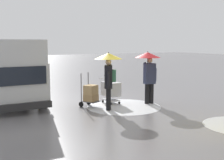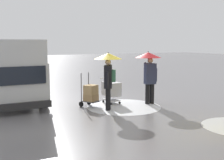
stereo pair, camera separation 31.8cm
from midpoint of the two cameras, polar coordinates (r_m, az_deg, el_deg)
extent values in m
plane|color=slate|center=(12.92, -2.93, -3.78)|extent=(90.00, 90.00, 0.00)
cylinder|color=silver|center=(11.45, 1.50, -5.20)|extent=(2.92, 2.92, 0.01)
cube|color=#B7BABF|center=(12.93, -20.37, 0.54)|extent=(1.98, 5.21, 1.40)
cube|color=#B7BABF|center=(10.99, -19.00, 5.32)|extent=(1.84, 1.41, 0.84)
cube|color=black|center=(10.34, -18.07, 0.77)|extent=(1.66, 0.07, 0.63)
cube|color=#232326|center=(10.47, -17.79, -4.98)|extent=(1.96, 0.17, 0.24)
cylinder|color=black|center=(11.68, -14.16, -3.39)|extent=(0.24, 0.72, 0.72)
cylinder|color=black|center=(14.77, -17.52, -1.28)|extent=(0.24, 0.72, 0.72)
cube|color=#B2B2B7|center=(11.95, -0.97, -1.76)|extent=(0.57, 0.80, 0.56)
cube|color=#B2B2B7|center=(12.03, -0.97, -3.92)|extent=(0.52, 0.72, 0.04)
cylinder|color=#B2B2B7|center=(12.24, -2.04, 0.35)|extent=(0.58, 0.08, 0.04)
sphere|color=black|center=(11.91, 0.67, -4.48)|extent=(0.10, 0.10, 0.10)
sphere|color=black|center=(11.69, -1.02, -4.71)|extent=(0.10, 0.10, 0.10)
sphere|color=black|center=(12.41, -0.91, -4.00)|extent=(0.10, 0.10, 0.10)
sphere|color=black|center=(12.19, -2.56, -4.21)|extent=(0.10, 0.10, 0.10)
cylinder|color=navy|center=(11.81, -1.04, -1.38)|extent=(0.09, 0.29, 0.69)
cube|color=#515156|center=(11.42, -4.95, -4.18)|extent=(0.70, 0.75, 0.03)
cylinder|color=#515156|center=(11.68, -5.46, -1.19)|extent=(0.04, 0.04, 1.10)
cylinder|color=#515156|center=(11.35, -6.86, -1.46)|extent=(0.04, 0.04, 1.10)
cylinder|color=black|center=(11.81, -5.36, -4.37)|extent=(0.14, 0.20, 0.20)
cylinder|color=black|center=(11.45, -6.88, -4.76)|extent=(0.14, 0.20, 0.20)
cube|color=#A37F51|center=(11.39, -4.96, -3.46)|extent=(0.59, 0.60, 0.26)
cube|color=tan|center=(11.34, -4.98, -1.92)|extent=(0.59, 0.57, 0.36)
cylinder|color=black|center=(12.05, 6.99, -2.65)|extent=(0.18, 0.18, 0.82)
cylinder|color=black|center=(11.97, 6.13, -2.71)|extent=(0.18, 0.18, 0.82)
cube|color=#282D47|center=(11.89, 6.62, 1.26)|extent=(0.49, 0.36, 0.84)
sphere|color=tan|center=(11.85, 6.66, 3.86)|extent=(0.22, 0.22, 0.22)
cylinder|color=#282D47|center=(12.01, 7.74, 1.06)|extent=(0.10, 0.10, 0.55)
cylinder|color=#282D47|center=(11.78, 5.88, 2.29)|extent=(0.16, 0.32, 0.50)
cylinder|color=#333338|center=(11.82, 6.21, 3.08)|extent=(0.02, 0.02, 0.86)
cone|color=red|center=(11.79, 6.23, 4.92)|extent=(1.04, 1.04, 0.22)
sphere|color=#333338|center=(11.79, 6.24, 5.55)|extent=(0.04, 0.04, 0.04)
cube|color=black|center=(12.07, 6.22, 1.55)|extent=(0.33, 0.21, 0.44)
cylinder|color=black|center=(10.75, -1.56, -3.83)|extent=(0.18, 0.18, 0.82)
cylinder|color=black|center=(10.95, -1.52, -3.62)|extent=(0.18, 0.18, 0.82)
cube|color=black|center=(10.72, -1.55, 0.63)|extent=(0.46, 0.52, 0.84)
sphere|color=beige|center=(10.67, -1.56, 3.52)|extent=(0.22, 0.22, 0.22)
cylinder|color=black|center=(10.47, -1.60, 0.19)|extent=(0.10, 0.10, 0.55)
cylinder|color=black|center=(10.88, -1.63, 1.90)|extent=(0.31, 0.24, 0.50)
cylinder|color=#333338|center=(10.78, -1.54, 2.70)|extent=(0.02, 0.02, 0.86)
cone|color=yellow|center=(10.76, -1.55, 4.72)|extent=(1.04, 1.04, 0.22)
sphere|color=#333338|center=(10.75, -1.55, 5.41)|extent=(0.04, 0.04, 0.04)
cube|color=#33664C|center=(10.71, -0.48, 0.85)|extent=(0.29, 0.34, 0.44)
camera|label=1|loc=(0.16, -90.81, -0.11)|focal=46.60mm
camera|label=2|loc=(0.16, 89.19, 0.11)|focal=46.60mm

